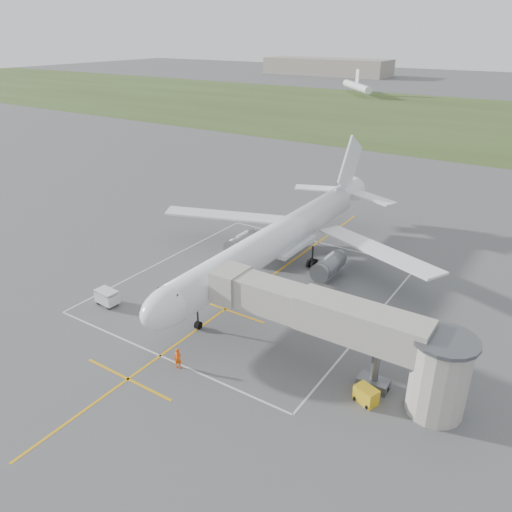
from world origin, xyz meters
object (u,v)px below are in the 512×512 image
Objects in this scene: airliner at (278,239)px; jet_bridge at (352,332)px; baggage_cart at (107,297)px; ramp_worker_wing at (248,245)px; ramp_worker_nose at (178,358)px; gpu_unit at (366,395)px.

airliner is 21.22m from jet_bridge.
ramp_worker_wing is (4.83, 20.16, 0.04)m from baggage_cart.
baggage_cart is (-11.27, -16.99, -3.50)m from airliner.
jet_bridge reaches higher than ramp_worker_nose.
jet_bridge is 12.06× the size of ramp_worker_nose.
airliner is at bearing 137.81° from jet_bridge.
ramp_worker_nose reaches higher than ramp_worker_wing.
ramp_worker_nose is (-13.16, -6.88, -3.77)m from jet_bridge.
airliner is 17.92× the size of baggage_cart.
gpu_unit is 16.35m from ramp_worker_nose.
gpu_unit is 31.33m from ramp_worker_wing.
ramp_worker_wing is (-24.60, 19.41, 0.25)m from gpu_unit.
ramp_worker_wing is at bearing 141.83° from jet_bridge.
baggage_cart is at bearing 123.28° from ramp_worker_wing.
jet_bridge reaches higher than baggage_cart.
airliner is 2.00× the size of jet_bridge.
ramp_worker_nose is (-15.60, -4.90, 0.29)m from gpu_unit.
jet_bridge reaches higher than ramp_worker_wing.
ramp_worker_wing is at bearing 97.02° from ramp_worker_nose.
baggage_cart is at bearing -174.20° from jet_bridge.
gpu_unit is at bearing 4.14° from ramp_worker_nose.
airliner is at bearing 60.65° from baggage_cart.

